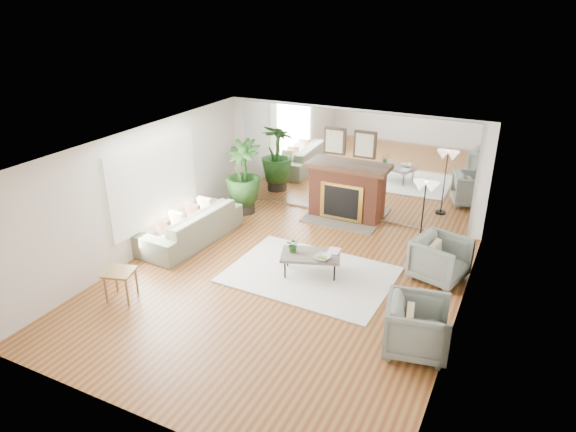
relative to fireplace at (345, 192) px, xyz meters
The scene contains 18 objects.
ground 3.33m from the fireplace, 90.00° to the right, with size 7.00×7.00×0.00m, color brown.
wall_left 4.46m from the fireplace, 132.54° to the right, with size 0.02×7.00×2.50m, color silver.
wall_right 4.46m from the fireplace, 47.46° to the right, with size 0.02×7.00×2.50m, color silver.
wall_back 0.63m from the fireplace, 90.00° to the left, with size 6.00×0.02×2.50m, color silver.
mirror_panel 0.63m from the fireplace, 90.00° to the left, with size 5.40×0.04×2.40m, color silver.
window_panel 4.17m from the fireplace, 135.99° to the right, with size 0.04×2.40×1.50m, color #B2E09E.
fireplace is the anchor object (origin of this frame).
area_rug 2.80m from the fireplace, 82.57° to the right, with size 2.94×2.10×0.03m, color white.
coffee_table 2.71m from the fireplace, 82.59° to the right, with size 1.21×0.95×0.43m.
sofa 3.50m from the fireplace, 134.70° to the right, with size 2.42×0.95×0.71m, color gray.
armchair_back 3.08m from the fireplace, 35.68° to the right, with size 0.86×0.89×0.81m, color slate.
armchair_front 4.78m from the fireplace, 56.99° to the right, with size 0.88×0.90×0.82m, color slate.
side_table 5.29m from the fireplace, 114.46° to the right, with size 0.58×0.58×0.53m.
potted_ficus 2.37m from the fireplace, 163.71° to the right, with size 0.84×0.84×1.74m.
floor_lamp 2.25m from the fireplace, 25.87° to the right, with size 0.49×0.27×1.52m.
tabletop_plant 2.74m from the fireplace, 89.41° to the right, with size 0.25×0.21×0.27m, color #325F23.
fruit_bowl 2.83m from the fireplace, 77.42° to the right, with size 0.29×0.29×0.07m, color olive.
book 2.49m from the fireplace, 76.43° to the right, with size 0.22×0.29×0.02m, color olive.
Camera 1 is at (3.62, -7.00, 4.78)m, focal length 32.00 mm.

